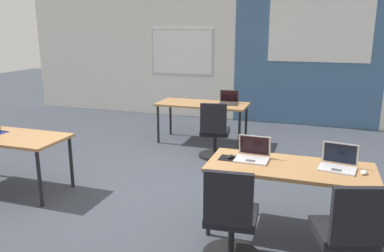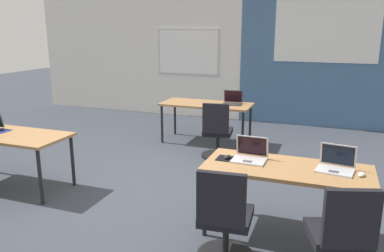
{
  "view_description": "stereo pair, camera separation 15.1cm",
  "coord_description": "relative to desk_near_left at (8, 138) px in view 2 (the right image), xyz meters",
  "views": [
    {
      "loc": [
        1.97,
        -4.27,
        2.03
      ],
      "look_at": [
        0.49,
        0.13,
        0.84
      ],
      "focal_mm": 36.12,
      "sensor_mm": 36.0,
      "label": 1
    },
    {
      "loc": [
        2.11,
        -4.22,
        2.03
      ],
      "look_at": [
        0.49,
        0.13,
        0.84
      ],
      "focal_mm": 36.12,
      "sensor_mm": 36.0,
      "label": 2
    }
  ],
  "objects": [
    {
      "name": "laptop_near_right_inner",
      "position": [
        3.12,
        0.07,
        0.11
      ],
      "size": [
        0.34,
        0.28,
        0.23
      ],
      "rotation": [
        0.0,
        0.0,
        -0.03
      ],
      "color": "silver",
      "rests_on": "desk_near_right"
    },
    {
      "name": "laptop_near_right_end",
      "position": [
        3.94,
        0.07,
        0.11
      ],
      "size": [
        0.37,
        0.31,
        0.24
      ],
      "rotation": [
        0.0,
        0.0,
        -0.15
      ],
      "color": "silver",
      "rests_on": "desk_near_right"
    },
    {
      "name": "desk_near_left",
      "position": [
        0.0,
        0.0,
        0.0
      ],
      "size": [
        1.6,
        0.7,
        0.72
      ],
      "color": "#A37547",
      "rests_on": "ground"
    },
    {
      "name": "mouse_near_left_end",
      "position": [
        -0.17,
        0.06,
        0.08
      ],
      "size": [
        0.08,
        0.11,
        0.03
      ],
      "color": "black",
      "rests_on": "mousepad_near_left_end"
    },
    {
      "name": "mouse_near_right_end",
      "position": [
        4.16,
        -0.01,
        0.08
      ],
      "size": [
        0.08,
        0.11,
        0.03
      ],
      "color": "silver",
      "rests_on": "desk_near_right"
    },
    {
      "name": "chair_far_right",
      "position": [
        2.19,
        2.01,
        -0.28
      ],
      "size": [
        0.52,
        0.57,
        0.92
      ],
      "rotation": [
        0.0,
        0.0,
        3.28
      ],
      "color": "black",
      "rests_on": "ground"
    },
    {
      "name": "ground_plane",
      "position": [
        1.75,
        0.6,
        -0.66
      ],
      "size": [
        24.0,
        24.0,
        0.0
      ],
      "color": "#383D47"
    },
    {
      "name": "mouse_near_right_inner",
      "position": [
        2.9,
        0.03,
        0.08
      ],
      "size": [
        0.08,
        0.11,
        0.03
      ],
      "color": "black",
      "rests_on": "mousepad_near_right_inner"
    },
    {
      "name": "mousepad_near_left_end",
      "position": [
        -0.17,
        0.06,
        0.06
      ],
      "size": [
        0.22,
        0.19,
        0.0
      ],
      "color": "navy",
      "rests_on": "desk_near_left"
    },
    {
      "name": "desk_far_center",
      "position": [
        1.75,
        2.8,
        0.0
      ],
      "size": [
        1.6,
        0.7,
        0.72
      ],
      "color": "#A37547",
      "rests_on": "ground"
    },
    {
      "name": "chair_near_right_inner",
      "position": [
        3.07,
        -0.69,
        -0.28
      ],
      "size": [
        0.52,
        0.56,
        0.92
      ],
      "rotation": [
        0.0,
        0.0,
        3.22
      ],
      "color": "black",
      "rests_on": "ground"
    },
    {
      "name": "laptop_far_right",
      "position": [
        2.2,
        2.89,
        0.11
      ],
      "size": [
        0.36,
        0.31,
        0.23
      ],
      "rotation": [
        0.0,
        0.0,
        0.1
      ],
      "color": "#333338",
      "rests_on": "desk_far_center"
    },
    {
      "name": "back_wall_assembly",
      "position": [
        1.79,
        4.8,
        0.75
      ],
      "size": [
        10.0,
        0.27,
        2.8
      ],
      "color": "silver",
      "rests_on": "ground"
    },
    {
      "name": "mousepad_near_right_inner",
      "position": [
        2.9,
        0.03,
        0.06
      ],
      "size": [
        0.22,
        0.19,
        0.0
      ],
      "color": "black",
      "rests_on": "desk_near_right"
    },
    {
      "name": "desk_near_right",
      "position": [
        3.5,
        0.0,
        0.0
      ],
      "size": [
        1.6,
        0.7,
        0.72
      ],
      "color": "#A37547",
      "rests_on": "ground"
    },
    {
      "name": "chair_near_right_end",
      "position": [
        4.01,
        -0.68,
        -0.28
      ],
      "size": [
        0.55,
        0.6,
        0.92
      ],
      "rotation": [
        0.0,
        0.0,
        3.45
      ],
      "color": "black",
      "rests_on": "ground"
    }
  ]
}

